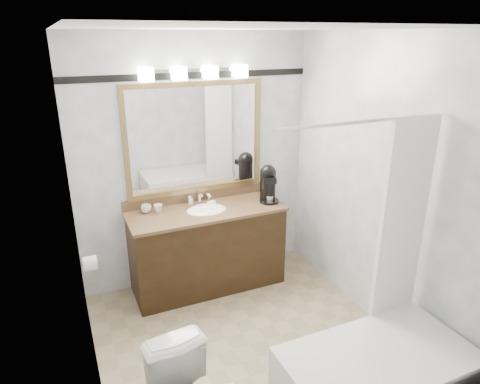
# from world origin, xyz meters

# --- Properties ---
(room) EXTENTS (2.42, 2.62, 2.52)m
(room) POSITION_xyz_m (0.00, 0.00, 1.25)
(room) COLOR #9C8C69
(room) RESTS_ON ground
(vanity) EXTENTS (1.53, 0.58, 0.97)m
(vanity) POSITION_xyz_m (0.00, 1.02, 0.44)
(vanity) COLOR black
(vanity) RESTS_ON ground
(mirror) EXTENTS (1.40, 0.04, 1.10)m
(mirror) POSITION_xyz_m (0.00, 1.28, 1.50)
(mirror) COLOR olive
(mirror) RESTS_ON room
(vanity_light_bar) EXTENTS (1.02, 0.14, 0.12)m
(vanity_light_bar) POSITION_xyz_m (0.00, 1.23, 2.13)
(vanity_light_bar) COLOR silver
(vanity_light_bar) RESTS_ON room
(accent_stripe) EXTENTS (2.40, 0.01, 0.06)m
(accent_stripe) POSITION_xyz_m (0.00, 1.29, 2.10)
(accent_stripe) COLOR black
(accent_stripe) RESTS_ON room
(bathtub) EXTENTS (1.30, 0.75, 1.96)m
(bathtub) POSITION_xyz_m (0.55, -0.90, 0.28)
(bathtub) COLOR white
(bathtub) RESTS_ON ground
(tp_roll) EXTENTS (0.11, 0.12, 0.12)m
(tp_roll) POSITION_xyz_m (-1.14, 0.66, 0.70)
(tp_roll) COLOR white
(tp_roll) RESTS_ON room
(coffee_maker) EXTENTS (0.20, 0.24, 0.38)m
(coffee_maker) POSITION_xyz_m (0.67, 1.00, 1.04)
(coffee_maker) COLOR black
(coffee_maker) RESTS_ON vanity
(cup_left) EXTENTS (0.11, 0.11, 0.08)m
(cup_left) POSITION_xyz_m (-0.55, 1.18, 0.89)
(cup_left) COLOR white
(cup_left) RESTS_ON vanity
(cup_right) EXTENTS (0.11, 0.11, 0.08)m
(cup_right) POSITION_xyz_m (-0.44, 1.14, 0.89)
(cup_right) COLOR white
(cup_right) RESTS_ON vanity
(soap_bottle_a) EXTENTS (0.05, 0.06, 0.09)m
(soap_bottle_a) POSITION_xyz_m (-0.10, 1.21, 0.90)
(soap_bottle_a) COLOR white
(soap_bottle_a) RESTS_ON vanity
(soap_bar) EXTENTS (0.09, 0.07, 0.03)m
(soap_bar) POSITION_xyz_m (0.10, 1.13, 0.86)
(soap_bar) COLOR beige
(soap_bar) RESTS_ON vanity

